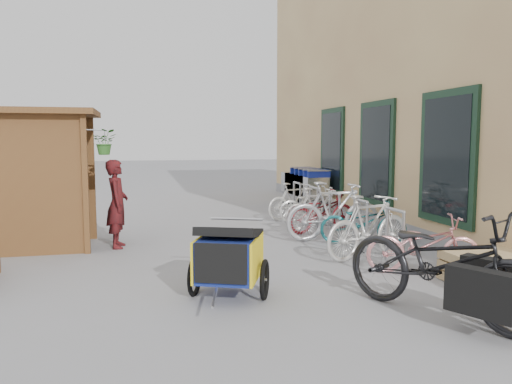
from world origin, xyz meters
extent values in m
plane|color=gray|center=(0.00, 0.00, 0.00)|extent=(80.00, 80.00, 0.00)
cube|color=#D7BB7C|center=(6.50, 4.50, 3.50)|extent=(6.00, 13.00, 7.00)
cube|color=gray|center=(3.58, 4.50, 0.15)|extent=(0.18, 13.00, 0.30)
cube|color=black|center=(3.47, 0.50, 1.60)|extent=(0.06, 1.50, 2.20)
cube|color=black|center=(3.44, 0.50, 1.60)|extent=(0.02, 1.25, 1.95)
cube|color=black|center=(3.47, 3.00, 1.60)|extent=(0.06, 1.50, 2.20)
cube|color=black|center=(3.44, 3.00, 1.60)|extent=(0.02, 1.25, 1.95)
cube|color=black|center=(3.47, 5.50, 1.60)|extent=(0.06, 1.50, 2.20)
cube|color=black|center=(3.44, 5.50, 1.60)|extent=(0.02, 1.25, 1.95)
cube|color=brown|center=(-2.30, 1.85, 1.15)|extent=(0.09, 0.09, 2.30)
cube|color=brown|center=(-2.30, 3.15, 1.15)|extent=(0.09, 0.09, 2.30)
cube|color=brown|center=(-3.20, 1.88, 1.15)|extent=(1.80, 0.05, 2.30)
cube|color=brown|center=(-3.20, 3.12, 1.15)|extent=(1.80, 0.05, 2.30)
cube|color=brown|center=(-3.20, 2.50, 2.35)|extent=(2.15, 1.65, 0.10)
cube|color=brown|center=(-3.40, 2.50, 0.90)|extent=(1.30, 1.15, 0.04)
cube|color=brown|center=(-3.40, 2.50, 1.50)|extent=(1.30, 1.15, 0.04)
cylinder|color=#A5A8AD|center=(-2.12, 1.85, 2.05)|extent=(0.36, 0.02, 0.02)
imported|color=#2C6122|center=(-1.97, 1.85, 1.85)|extent=(0.38, 0.33, 0.42)
cylinder|color=#A5A8AD|center=(2.30, -0.25, 0.42)|extent=(0.05, 0.05, 0.84)
cylinder|color=#A5A8AD|center=(2.30, 0.25, 0.42)|extent=(0.05, 0.05, 0.84)
cylinder|color=#A5A8AD|center=(2.30, 0.00, 0.84)|extent=(0.05, 0.50, 0.05)
cylinder|color=#A5A8AD|center=(2.30, 0.95, 0.42)|extent=(0.05, 0.05, 0.84)
cylinder|color=#A5A8AD|center=(2.30, 1.45, 0.42)|extent=(0.05, 0.05, 0.84)
cylinder|color=#A5A8AD|center=(2.30, 1.20, 0.84)|extent=(0.05, 0.50, 0.05)
cylinder|color=#A5A8AD|center=(2.30, 2.15, 0.42)|extent=(0.05, 0.05, 0.84)
cylinder|color=#A5A8AD|center=(2.30, 2.65, 0.42)|extent=(0.05, 0.05, 0.84)
cylinder|color=#A5A8AD|center=(2.30, 2.40, 0.84)|extent=(0.05, 0.50, 0.05)
cylinder|color=#A5A8AD|center=(2.30, 3.35, 0.42)|extent=(0.05, 0.05, 0.84)
cylinder|color=#A5A8AD|center=(2.30, 3.85, 0.42)|extent=(0.05, 0.05, 0.84)
cylinder|color=#A5A8AD|center=(2.30, 3.60, 0.84)|extent=(0.05, 0.50, 0.05)
cylinder|color=#A5A8AD|center=(2.30, 4.55, 0.42)|extent=(0.05, 0.05, 0.84)
cylinder|color=#A5A8AD|center=(2.30, 5.05, 0.42)|extent=(0.05, 0.05, 0.84)
cylinder|color=#A5A8AD|center=(2.30, 4.80, 0.84)|extent=(0.05, 0.50, 0.05)
cube|color=tan|center=(3.00, -1.40, 0.07)|extent=(1.00, 1.20, 0.12)
cube|color=tan|center=(3.00, -1.40, 0.21)|extent=(1.00, 1.20, 0.12)
cube|color=tan|center=(3.00, -1.40, 0.35)|extent=(1.00, 1.20, 0.12)
cube|color=silver|center=(3.00, 5.64, 0.65)|extent=(0.60, 0.92, 0.56)
cube|color=#172799|center=(3.00, 5.17, 1.03)|extent=(0.60, 0.04, 0.20)
cylinder|color=silver|center=(3.00, 5.14, 1.11)|extent=(0.63, 0.04, 0.04)
cylinder|color=black|center=(2.76, 5.26, 0.07)|extent=(0.04, 0.13, 0.13)
cube|color=silver|center=(3.00, 6.01, 0.65)|extent=(0.60, 0.92, 0.56)
cube|color=#172799|center=(3.00, 5.55, 1.03)|extent=(0.60, 0.04, 0.20)
cylinder|color=silver|center=(3.00, 5.52, 1.11)|extent=(0.63, 0.04, 0.04)
cylinder|color=black|center=(2.76, 5.64, 0.07)|extent=(0.04, 0.13, 0.13)
cube|color=silver|center=(3.00, 6.39, 0.65)|extent=(0.60, 0.92, 0.56)
cube|color=#172799|center=(3.00, 5.93, 1.03)|extent=(0.60, 0.04, 0.20)
cylinder|color=silver|center=(3.00, 5.90, 1.11)|extent=(0.63, 0.04, 0.04)
cylinder|color=black|center=(2.76, 6.01, 0.07)|extent=(0.04, 0.13, 0.13)
cube|color=silver|center=(3.00, 6.77, 0.65)|extent=(0.60, 0.92, 0.56)
cube|color=#172799|center=(3.00, 6.31, 1.03)|extent=(0.60, 0.04, 0.20)
cylinder|color=silver|center=(3.00, 6.27, 1.11)|extent=(0.63, 0.04, 0.04)
cylinder|color=black|center=(2.76, 6.39, 0.07)|extent=(0.04, 0.13, 0.13)
cube|color=silver|center=(3.00, 7.15, 0.65)|extent=(0.60, 0.92, 0.56)
cube|color=#172799|center=(3.00, 6.69, 1.03)|extent=(0.60, 0.04, 0.20)
cylinder|color=silver|center=(3.00, 6.65, 1.11)|extent=(0.63, 0.04, 0.04)
cylinder|color=black|center=(2.76, 6.77, 0.07)|extent=(0.04, 0.13, 0.13)
cube|color=navy|center=(-0.40, -0.94, 0.48)|extent=(0.91, 1.02, 0.49)
cube|color=yellow|center=(-0.72, -0.81, 0.48)|extent=(0.35, 0.79, 0.49)
cube|color=yellow|center=(-0.09, -1.07, 0.48)|extent=(0.35, 0.79, 0.49)
cube|color=black|center=(-0.57, -1.35, 0.51)|extent=(0.56, 0.26, 0.45)
cube|color=black|center=(-0.38, -0.90, 0.78)|extent=(0.95, 1.01, 0.24)
torus|color=black|center=(-0.80, -0.78, 0.23)|extent=(0.24, 0.48, 0.49)
torus|color=black|center=(0.00, -1.11, 0.23)|extent=(0.24, 0.48, 0.49)
cylinder|color=#B7B7BC|center=(-0.68, -1.61, 0.23)|extent=(0.30, 0.68, 0.03)
cylinder|color=#B7B7BC|center=(-0.23, -0.51, 0.87)|extent=(0.64, 0.29, 0.03)
imported|color=black|center=(1.65, -2.15, 0.60)|extent=(1.77, 2.39, 1.20)
cube|color=black|center=(1.69, -2.76, 0.45)|extent=(0.46, 0.66, 0.45)
cube|color=black|center=(2.08, -2.44, 0.45)|extent=(0.46, 0.66, 0.45)
cube|color=orange|center=(1.89, -2.60, 0.50)|extent=(0.19, 0.22, 0.12)
imported|color=maroon|center=(-1.82, 2.23, 0.77)|extent=(0.40, 0.58, 1.54)
imported|color=pink|center=(2.45, -0.53, 0.42)|extent=(1.68, 0.97, 0.83)
imported|color=white|center=(2.11, 0.47, 0.52)|extent=(1.78, 1.00, 1.03)
imported|color=#1A6168|center=(2.50, 1.51, 0.41)|extent=(1.63, 1.03, 0.81)
imported|color=silver|center=(2.11, 1.93, 0.56)|extent=(1.87, 0.55, 1.12)
imported|color=maroon|center=(2.20, 2.81, 0.42)|extent=(1.71, 1.01, 0.85)
imported|color=white|center=(2.20, 3.09, 0.45)|extent=(1.52, 0.59, 0.89)
imported|color=white|center=(2.40, 4.10, 0.40)|extent=(1.58, 0.65, 0.81)
imported|color=white|center=(2.14, 4.50, 0.44)|extent=(1.52, 0.84, 0.88)
camera|label=1|loc=(-1.42, -6.73, 1.89)|focal=35.00mm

